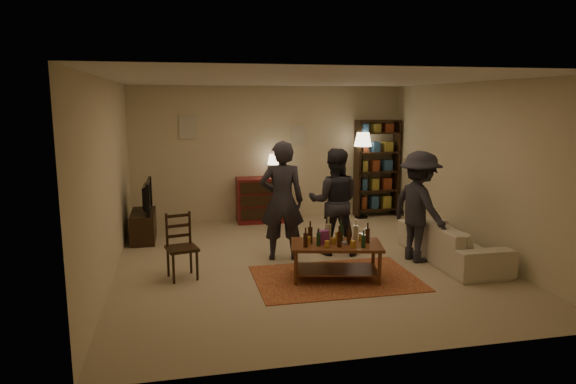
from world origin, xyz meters
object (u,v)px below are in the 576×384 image
object	(u,v)px
coffee_table	(336,248)
dresser	(262,199)
person_left	(282,201)
person_by_sofa	(419,207)
bookshelf	(376,167)
person_right	(334,202)
floor_lamp	(363,145)
tv_stand	(143,218)
sofa	(451,241)
dining_chair	(181,244)

from	to	relation	value
coffee_table	dresser	xyz separation A→B (m)	(-0.42, 3.54, 0.05)
person_left	person_by_sofa	xyz separation A→B (m)	(2.00, -0.51, -0.08)
dresser	person_left	xyz separation A→B (m)	(-0.11, -2.50, 0.44)
bookshelf	person_left	distance (m)	3.62
person_right	person_by_sofa	distance (m)	1.30
bookshelf	person_right	distance (m)	2.97
coffee_table	floor_lamp	distance (m)	3.99
tv_stand	bookshelf	bearing A→B (deg)	11.80
bookshelf	person_right	bearing A→B (deg)	-124.61
floor_lamp	person_left	size ratio (longest dim) A/B	0.97
sofa	coffee_table	bearing A→B (deg)	102.14
dining_chair	bookshelf	distance (m)	5.14
coffee_table	sofa	distance (m)	2.02
person_left	floor_lamp	bearing A→B (deg)	-122.05
tv_stand	dresser	world-z (taller)	dresser
dresser	person_right	size ratio (longest dim) A/B	0.81
dining_chair	dresser	xyz separation A→B (m)	(1.63, 3.02, -0.00)
coffee_table	person_left	xyz separation A→B (m)	(-0.53, 1.04, 0.48)
tv_stand	sofa	distance (m)	5.14
tv_stand	dresser	xyz separation A→B (m)	(2.25, 0.91, 0.09)
bookshelf	floor_lamp	xyz separation A→B (m)	(-0.36, -0.13, 0.48)
dining_chair	tv_stand	distance (m)	2.20
coffee_table	sofa	bearing A→B (deg)	12.14
bookshelf	person_by_sofa	world-z (taller)	bookshelf
sofa	person_right	xyz separation A→B (m)	(-1.64, 0.74, 0.54)
person_left	person_right	distance (m)	0.87
bookshelf	dining_chair	bearing A→B (deg)	-142.82
dining_chair	floor_lamp	bearing A→B (deg)	25.18
dresser	dining_chair	bearing A→B (deg)	-118.40
floor_lamp	person_left	distance (m)	3.32
tv_stand	bookshelf	xyz separation A→B (m)	(4.69, 0.98, 0.65)
tv_stand	person_by_sofa	world-z (taller)	person_by_sofa
coffee_table	dresser	distance (m)	3.56
dining_chair	person_by_sofa	size ratio (longest dim) A/B	0.55
dining_chair	bookshelf	xyz separation A→B (m)	(4.07, 3.09, 0.56)
dresser	person_by_sofa	distance (m)	3.57
coffee_table	dresser	bearing A→B (deg)	96.83
tv_stand	floor_lamp	bearing A→B (deg)	11.12
floor_lamp	dining_chair	bearing A→B (deg)	-141.41
person_by_sofa	tv_stand	bearing A→B (deg)	49.58
sofa	person_by_sofa	world-z (taller)	person_by_sofa
sofa	person_left	distance (m)	2.65
tv_stand	person_right	distance (m)	3.37
dining_chair	sofa	distance (m)	4.03
person_left	person_by_sofa	bearing A→B (deg)	175.55
sofa	dining_chair	bearing A→B (deg)	88.69
person_by_sofa	dining_chair	bearing A→B (deg)	76.62
dresser	floor_lamp	bearing A→B (deg)	-1.75
sofa	dresser	bearing A→B (deg)	37.54
person_left	person_right	xyz separation A→B (m)	(0.86, 0.12, -0.07)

